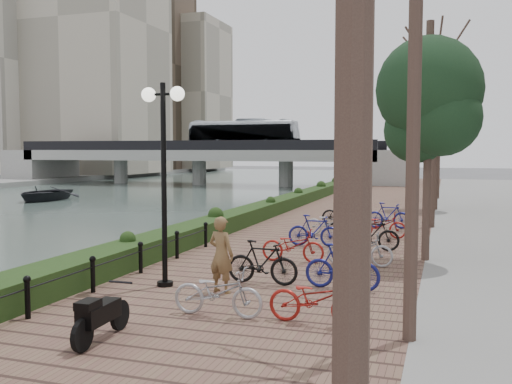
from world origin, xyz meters
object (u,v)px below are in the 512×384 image
at_px(boat, 44,193).
at_px(pedestrian, 221,255).
at_px(lamppost, 163,139).
at_px(motorcycle, 102,314).

bearing_deg(boat, pedestrian, -47.23).
xyz_separation_m(lamppost, boat, (-20.50, 21.30, -3.25)).
bearing_deg(pedestrian, boat, -30.22).
bearing_deg(lamppost, pedestrian, -5.92).
bearing_deg(motorcycle, pedestrian, 77.24).
xyz_separation_m(pedestrian, boat, (-21.91, 21.45, -0.79)).
distance_m(pedestrian, boat, 30.68).
xyz_separation_m(lamppost, motorcycle, (0.76, -3.59, -2.85)).
relative_size(lamppost, pedestrian, 2.75).
height_order(lamppost, boat, lamppost).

